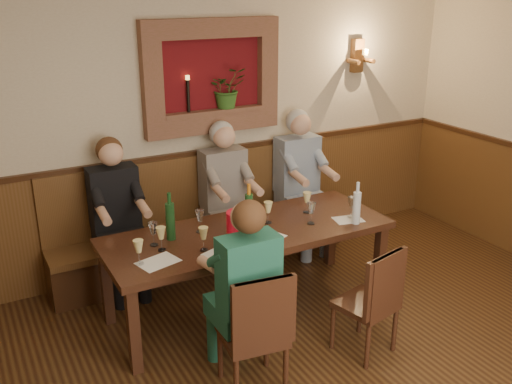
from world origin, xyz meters
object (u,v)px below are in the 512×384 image
Objects in this scene: person_bench_right at (301,193)px; water_bottle at (357,207)px; wine_bottle_green_b at (170,220)px; person_chair_front at (243,306)px; chair_near_left at (253,355)px; chair_near_right at (366,321)px; bench at (204,235)px; wine_bottle_green_a at (249,210)px; person_bench_left at (119,231)px; dining_table at (248,238)px; spittoon_bucket at (240,226)px; person_bench_mid at (228,209)px.

water_bottle is at bearing -99.63° from person_bench_right.
person_chair_front is at bearing -79.32° from wine_bottle_green_b.
person_bench_right is at bearing 56.94° from chair_near_left.
person_bench_right is (0.56, 1.79, 0.36)m from chair_near_right.
wine_bottle_green_b is at bearing 100.68° from person_chair_front.
bench is 7.89× the size of wine_bottle_green_a.
chair_near_right is 2.38× the size of water_bottle.
person_bench_left reaches higher than person_chair_front.
dining_table is 9.99× the size of spittoon_bucket.
wine_bottle_green_a reaches higher than spittoon_bucket.
wine_bottle_green_b reaches higher than chair_near_left.
person_bench_left is 1.92m from person_bench_right.
bench is 1.80m from person_chair_front.
bench is 1.11m from person_bench_right.
person_chair_front is at bearing -104.76° from bench.
bench is 2.06× the size of person_bench_mid.
spittoon_bucket is 0.55m from wine_bottle_green_b.
chair_near_left is 1.59m from water_bottle.
wine_bottle_green_a is (0.19, 0.20, 0.03)m from spittoon_bucket.
water_bottle is at bearing 32.63° from chair_near_left.
spittoon_bucket is at bearing -110.42° from person_bench_mid.
dining_table is 0.29m from spittoon_bucket.
spittoon_bucket is (0.30, 0.78, 0.60)m from chair_near_left.
spittoon_bucket is at bearing -98.02° from bench.
person_bench_mid is at bearing 119.68° from water_bottle.
chair_near_left is 0.96m from chair_near_right.
chair_near_right is at bearing -50.86° from spittoon_bucket.
person_bench_left is (-0.86, 0.84, -0.08)m from dining_table.
wine_bottle_green_a is at bearing -87.76° from bench.
spittoon_bucket is 0.28m from wine_bottle_green_a.
bench is at bearing 124.63° from water_bottle.
bench is 8.12× the size of water_bottle.
wine_bottle_green_a is at bearing 156.29° from water_bottle.
person_bench_left is 0.98× the size of person_bench_mid.
dining_table is 0.91m from person_chair_front.
wine_bottle_green_a is (0.49, 0.83, 0.33)m from person_chair_front.
bench is 1.23m from spittoon_bucket.
person_chair_front is 0.76m from spittoon_bucket.
person_bench_mid reaches higher than water_bottle.
person_bench_left is at bearing -172.98° from bench.
bench is 1.18m from wine_bottle_green_b.
water_bottle is (0.83, -0.37, -0.01)m from wine_bottle_green_a.
dining_table is at bearing -44.19° from person_bench_left.
person_bench_mid is 1.08m from spittoon_bucket.
person_chair_front reaches higher than wine_bottle_green_b.
bench is 2.09× the size of person_bench_left.
person_bench_left is 0.81m from wine_bottle_green_b.
wine_bottle_green_a is at bearing -102.78° from person_bench_mid.
bench is at bearing 83.96° from chair_near_left.
wine_bottle_green_b is 1.56m from water_bottle.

